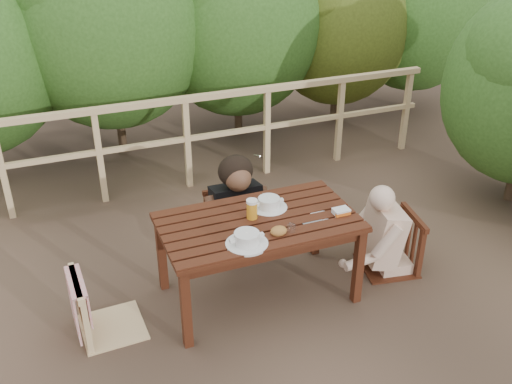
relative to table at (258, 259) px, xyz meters
name	(u,v)px	position (x,y,z in m)	size (l,w,h in m)	color
ground	(258,293)	(0.00, 0.00, -0.34)	(60.00, 60.00, 0.00)	brown
table	(258,259)	(0.00, 0.00, 0.00)	(1.47, 0.83, 0.68)	#36170C
chair_left	(105,277)	(-1.15, 0.02, 0.13)	(0.46, 0.46, 0.93)	tan
chair_far	(231,199)	(0.07, 0.85, 0.08)	(0.41, 0.41, 0.83)	#36170C
chair_right	(392,220)	(1.16, -0.06, 0.12)	(0.46, 0.46, 0.92)	#36170C
woman	(229,171)	(0.07, 0.87, 0.34)	(0.55, 0.68, 1.37)	black
diner_right	(398,200)	(1.19, -0.06, 0.30)	(0.52, 0.64, 1.29)	#D6AD92
railing	(187,143)	(0.00, 2.00, 0.17)	(5.60, 0.10, 1.01)	tan
soup_near	(247,239)	(-0.19, -0.27, 0.39)	(0.30, 0.30, 0.10)	silver
soup_far	(269,203)	(0.14, 0.14, 0.39)	(0.28, 0.28, 0.09)	white
bread_roll	(279,231)	(0.06, -0.24, 0.38)	(0.12, 0.09, 0.07)	#AC703D
beer_glass	(252,210)	(-0.04, 0.04, 0.42)	(0.09, 0.09, 0.17)	gold
tumbler	(291,229)	(0.16, -0.24, 0.37)	(0.06, 0.06, 0.07)	white
butter_tub	(341,212)	(0.61, -0.15, 0.37)	(0.13, 0.09, 0.05)	silver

